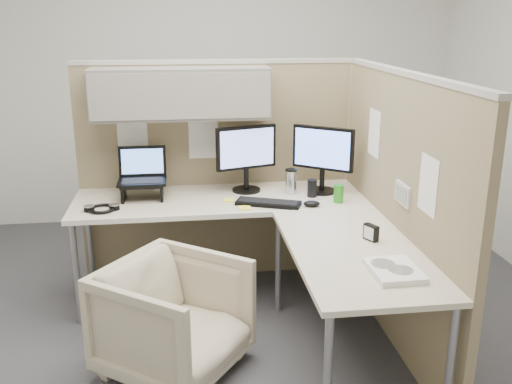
{
  "coord_description": "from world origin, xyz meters",
  "views": [
    {
      "loc": [
        -0.35,
        -3.18,
        1.92
      ],
      "look_at": [
        0.1,
        0.25,
        0.85
      ],
      "focal_mm": 40.0,
      "sensor_mm": 36.0,
      "label": 1
    }
  ],
  "objects": [
    {
      "name": "mouse",
      "position": [
        0.47,
        0.27,
        0.75
      ],
      "size": [
        0.12,
        0.08,
        0.04
      ],
      "primitive_type": "ellipsoid",
      "rotation": [
        0.0,
        0.0,
        -0.13
      ],
      "color": "black",
      "rests_on": "desk"
    },
    {
      "name": "travel_mug",
      "position": [
        0.39,
        0.57,
        0.82
      ],
      "size": [
        0.08,
        0.08,
        0.17
      ],
      "color": "silver",
      "rests_on": "desk"
    },
    {
      "name": "sticky_note_b",
      "position": [
        0.03,
        0.29,
        0.73
      ],
      "size": [
        0.08,
        0.08,
        0.01
      ],
      "primitive_type": "cube",
      "rotation": [
        0.0,
        0.0,
        -0.01
      ],
      "color": "#FCE942",
      "rests_on": "desk"
    },
    {
      "name": "partition_right",
      "position": [
        0.9,
        -0.07,
        0.82
      ],
      "size": [
        0.07,
        2.03,
        1.63
      ],
      "color": "#8D7D5C",
      "rests_on": "ground"
    },
    {
      "name": "ground",
      "position": [
        0.0,
        0.0,
        0.0
      ],
      "size": [
        4.5,
        4.5,
        0.0
      ],
      "primitive_type": "plane",
      "color": "#38373D",
      "rests_on": "ground"
    },
    {
      "name": "keyboard",
      "position": [
        0.19,
        0.34,
        0.74
      ],
      "size": [
        0.44,
        0.29,
        0.02
      ],
      "primitive_type": "cube",
      "rotation": [
        0.0,
        0.0,
        -0.38
      ],
      "color": "black",
      "rests_on": "desk"
    },
    {
      "name": "sticky_note_d",
      "position": [
        -0.06,
        0.46,
        0.73
      ],
      "size": [
        0.09,
        0.09,
        0.01
      ],
      "primitive_type": "cube",
      "rotation": [
        0.0,
        0.0,
        -0.22
      ],
      "color": "#FCE942",
      "rests_on": "desk"
    },
    {
      "name": "soda_can_green",
      "position": [
        0.67,
        0.34,
        0.79
      ],
      "size": [
        0.07,
        0.07,
        0.12
      ],
      "primitive_type": "cylinder",
      "color": "#268C1E",
      "rests_on": "desk"
    },
    {
      "name": "laptop_station",
      "position": [
        -0.63,
        0.61,
        0.86
      ],
      "size": [
        0.32,
        0.28,
        0.34
      ],
      "color": "black",
      "rests_on": "desk"
    },
    {
      "name": "office_chair",
      "position": [
        -0.44,
        -0.34,
        0.35
      ],
      "size": [
        0.92,
        0.93,
        0.7
      ],
      "primitive_type": "imported",
      "rotation": [
        0.0,
        0.0,
        0.93
      ],
      "color": "beige",
      "rests_on": "ground"
    },
    {
      "name": "paper_stack",
      "position": [
        0.64,
        -0.77,
        0.75
      ],
      "size": [
        0.23,
        0.29,
        0.03
      ],
      "rotation": [
        0.0,
        0.0,
        0.02
      ],
      "color": "white",
      "rests_on": "desk"
    },
    {
      "name": "monitor_left",
      "position": [
        0.09,
        0.67,
        1.0
      ],
      "size": [
        0.43,
        0.2,
        0.47
      ],
      "rotation": [
        0.0,
        0.0,
        0.3
      ],
      "color": "black",
      "rests_on": "desk"
    },
    {
      "name": "soda_can_silver",
      "position": [
        0.52,
        0.48,
        0.79
      ],
      "size": [
        0.07,
        0.07,
        0.12
      ],
      "primitive_type": "cylinder",
      "color": "black",
      "rests_on": "desk"
    },
    {
      "name": "monitor_right",
      "position": [
        0.61,
        0.57,
        1.0
      ],
      "size": [
        0.38,
        0.29,
        0.47
      ],
      "rotation": [
        0.0,
        0.0,
        -0.63
      ],
      "color": "black",
      "rests_on": "desk"
    },
    {
      "name": "partition_back",
      "position": [
        -0.22,
        0.83,
        1.1
      ],
      "size": [
        2.0,
        0.36,
        1.63
      ],
      "color": "#8D7D5C",
      "rests_on": "ground"
    },
    {
      "name": "desk_clock",
      "position": [
        0.66,
        -0.35,
        0.77
      ],
      "size": [
        0.07,
        0.1,
        0.09
      ],
      "rotation": [
        0.0,
        0.0,
        -1.1
      ],
      "color": "black",
      "rests_on": "desk"
    },
    {
      "name": "desk",
      "position": [
        0.12,
        0.13,
        0.69
      ],
      "size": [
        2.0,
        1.98,
        0.73
      ],
      "color": "beige",
      "rests_on": "ground"
    },
    {
      "name": "headphones",
      "position": [
        -0.88,
        0.37,
        0.74
      ],
      "size": [
        0.22,
        0.19,
        0.03
      ],
      "rotation": [
        0.0,
        0.0,
        0.06
      ],
      "color": "black",
      "rests_on": "desk"
    }
  ]
}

